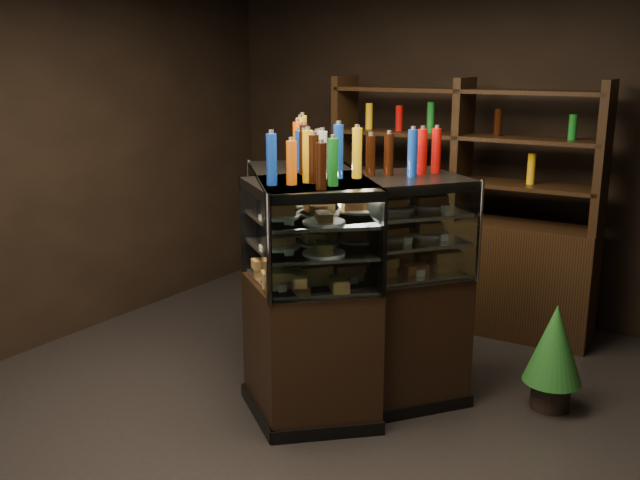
# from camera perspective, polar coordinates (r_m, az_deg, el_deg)

# --- Properties ---
(ground) EXTENTS (5.00, 5.00, 0.00)m
(ground) POSITION_cam_1_polar(r_m,az_deg,el_deg) (4.42, 0.50, -14.58)
(ground) COLOR black
(ground) RESTS_ON ground
(room_shell) EXTENTS (5.02, 5.02, 3.01)m
(room_shell) POSITION_cam_1_polar(r_m,az_deg,el_deg) (3.88, 0.56, 11.41)
(room_shell) COLOR black
(room_shell) RESTS_ON ground
(display_case) EXTENTS (1.70, 1.47, 1.46)m
(display_case) POSITION_cam_1_polar(r_m,az_deg,el_deg) (4.58, 1.01, -6.84)
(display_case) COLOR black
(display_case) RESTS_ON ground
(food_display) EXTENTS (1.27, 1.07, 0.45)m
(food_display) POSITION_cam_1_polar(r_m,az_deg,el_deg) (4.39, 1.02, 0.76)
(food_display) COLOR #C17845
(food_display) RESTS_ON display_case
(bottles_top) EXTENTS (1.09, 0.93, 0.30)m
(bottles_top) POSITION_cam_1_polar(r_m,az_deg,el_deg) (4.31, 1.09, 6.98)
(bottles_top) COLOR black
(bottles_top) RESTS_ON display_case
(potted_conifer) EXTENTS (0.36, 0.36, 0.77)m
(potted_conifer) POSITION_cam_1_polar(r_m,az_deg,el_deg) (4.67, 18.27, -7.76)
(potted_conifer) COLOR black
(potted_conifer) RESTS_ON ground
(back_shelving) EXTENTS (2.18, 0.51, 2.00)m
(back_shelving) POSITION_cam_1_polar(r_m,az_deg,el_deg) (5.92, 10.91, -0.88)
(back_shelving) COLOR black
(back_shelving) RESTS_ON ground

